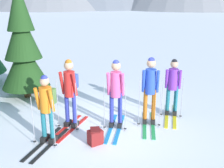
# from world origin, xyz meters

# --- Properties ---
(ground_plane) EXTENTS (400.00, 400.00, 0.00)m
(ground_plane) POSITION_xyz_m (0.00, 0.00, 0.00)
(ground_plane) COLOR white
(skier_in_orange) EXTENTS (0.98, 1.62, 1.65)m
(skier_in_orange) POSITION_xyz_m (-1.51, -0.67, 0.92)
(skier_in_orange) COLOR black
(skier_in_orange) RESTS_ON ground
(skier_in_red) EXTENTS (1.02, 1.54, 1.82)m
(skier_in_red) POSITION_xyz_m (-0.99, 0.07, 1.04)
(skier_in_red) COLOR red
(skier_in_red) RESTS_ON ground
(skier_in_pink) EXTENTS (0.77, 1.68, 1.82)m
(skier_in_pink) POSITION_xyz_m (0.16, -0.11, 1.01)
(skier_in_pink) COLOR #1E84D1
(skier_in_pink) RESTS_ON ground
(skier_in_blue) EXTENTS (0.67, 1.62, 1.83)m
(skier_in_blue) POSITION_xyz_m (1.08, -0.02, 1.03)
(skier_in_blue) COLOR green
(skier_in_blue) RESTS_ON ground
(skier_in_purple) EXTENTS (0.84, 1.67, 1.66)m
(skier_in_purple) POSITION_xyz_m (1.86, 0.47, 0.90)
(skier_in_purple) COLOR yellow
(skier_in_purple) RESTS_ON ground
(pine_tree_near) EXTENTS (1.58, 1.58, 3.82)m
(pine_tree_near) POSITION_xyz_m (-2.54, 2.54, 1.75)
(pine_tree_near) COLOR #51381E
(pine_tree_near) RESTS_ON ground
(backpack_on_snow_front) EXTENTS (0.39, 0.35, 0.38)m
(backpack_on_snow_front) POSITION_xyz_m (-0.43, -0.90, 0.19)
(backpack_on_snow_front) COLOR maroon
(backpack_on_snow_front) RESTS_ON ground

